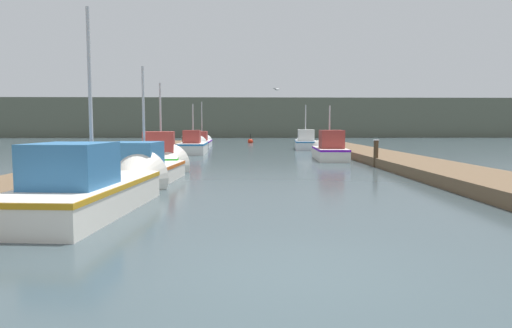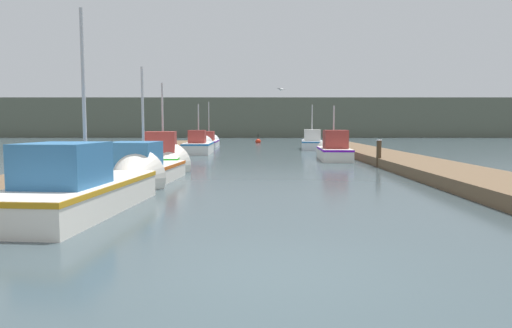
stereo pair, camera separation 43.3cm
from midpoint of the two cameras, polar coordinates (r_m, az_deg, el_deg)
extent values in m
plane|color=#38474C|center=(5.79, 4.90, -13.80)|extent=(200.00, 200.00, 0.00)
cube|color=brown|center=(22.33, -15.13, 0.54)|extent=(2.67, 40.00, 0.39)
cube|color=brown|center=(22.59, 17.85, 0.52)|extent=(2.67, 40.00, 0.39)
cube|color=#565B4C|center=(71.00, 0.61, 5.73)|extent=(120.00, 16.00, 5.53)
cube|color=silver|center=(10.30, -19.89, -3.91)|extent=(2.19, 5.02, 0.65)
cube|color=#C08719|center=(10.26, -19.94, -2.46)|extent=(2.22, 5.05, 0.10)
cone|color=silver|center=(13.07, -14.25, -1.93)|extent=(1.77, 1.30, 1.68)
cube|color=#2D6699|center=(9.67, -21.56, -0.05)|extent=(1.51, 1.73, 0.85)
cylinder|color=#B2B2B7|center=(10.53, -19.39, 8.11)|extent=(0.08, 0.08, 3.68)
cube|color=silver|center=(14.82, -13.20, -1.28)|extent=(2.13, 4.84, 0.55)
cube|color=#C35212|center=(14.80, -13.22, -0.45)|extent=(2.17, 4.88, 0.10)
cone|color=silver|center=(17.63, -10.27, -0.25)|extent=(1.77, 1.30, 1.68)
cube|color=#2D6699|center=(14.21, -13.99, 1.13)|extent=(1.51, 1.65, 0.78)
cylinder|color=#B2B2B7|center=(15.08, -12.93, 5.84)|extent=(0.08, 0.08, 3.13)
cube|color=silver|center=(18.92, -10.73, 0.19)|extent=(1.91, 4.29, 0.61)
cube|color=#16A613|center=(18.90, -10.74, 0.93)|extent=(1.94, 4.32, 0.10)
cone|color=silver|center=(21.52, -10.09, 0.77)|extent=(1.53, 1.21, 1.43)
cube|color=#99332D|center=(18.35, -10.92, 2.51)|extent=(1.28, 1.34, 0.96)
cylinder|color=#B2B2B7|center=(19.17, -10.73, 5.56)|extent=(0.08, 0.08, 2.93)
cube|color=silver|center=(24.27, 10.46, 1.26)|extent=(1.69, 4.16, 0.63)
cube|color=#6811C0|center=(24.26, 10.47, 1.86)|extent=(1.72, 4.19, 0.10)
cone|color=silver|center=(26.73, 9.81, 1.60)|extent=(1.44, 0.93, 1.40)
cube|color=#99332D|center=(23.73, 10.65, 3.06)|extent=(1.24, 1.56, 0.93)
cylinder|color=#B2B2B7|center=(24.53, 10.43, 4.62)|extent=(0.08, 0.08, 2.21)
cube|color=silver|center=(29.29, -6.58, 1.99)|extent=(1.67, 3.83, 0.69)
cube|color=blue|center=(29.27, -6.59, 2.54)|extent=(1.70, 3.87, 0.10)
cone|color=silver|center=(31.55, -6.12, 2.21)|extent=(1.57, 0.74, 1.56)
cube|color=#99332D|center=(28.78, -6.70, 3.42)|extent=(1.03, 1.16, 0.80)
cylinder|color=#B2B2B7|center=(29.53, -6.55, 5.07)|extent=(0.08, 0.08, 2.47)
cube|color=silver|center=(34.32, 7.60, 2.39)|extent=(1.86, 4.11, 0.65)
cube|color=#266EB0|center=(34.31, 7.60, 2.83)|extent=(1.90, 4.14, 0.10)
cone|color=silver|center=(36.76, 7.46, 2.56)|extent=(1.51, 1.03, 1.43)
cube|color=silver|center=(33.80, 7.64, 3.60)|extent=(1.31, 1.64, 0.83)
cylinder|color=#B2B2B7|center=(34.59, 7.61, 5.15)|extent=(0.08, 0.08, 2.67)
cube|color=silver|center=(38.30, -5.38, 2.58)|extent=(1.56, 4.91, 0.53)
cube|color=#6616B5|center=(38.29, -5.38, 2.88)|extent=(1.59, 4.94, 0.10)
cone|color=silver|center=(41.25, -5.05, 2.75)|extent=(1.42, 1.05, 1.41)
cube|color=#99332D|center=(37.67, -5.46, 3.52)|extent=(1.01, 1.72, 0.76)
cylinder|color=#B2B2B7|center=(38.63, -5.36, 5.38)|extent=(0.08, 0.08, 3.21)
cylinder|color=#473523|center=(34.31, -7.65, 2.61)|extent=(0.23, 0.23, 0.92)
cylinder|color=silver|center=(34.29, -7.66, 3.42)|extent=(0.26, 0.26, 0.04)
cylinder|color=#473523|center=(23.14, -11.19, 1.81)|extent=(0.30, 0.30, 1.23)
cylinder|color=silver|center=(23.11, -11.21, 3.38)|extent=(0.34, 0.34, 0.04)
cylinder|color=#473523|center=(20.54, 15.92, 1.22)|extent=(0.21, 0.21, 1.16)
cylinder|color=silver|center=(20.51, 15.96, 2.89)|extent=(0.24, 0.24, 0.04)
sphere|color=red|center=(45.41, 0.77, 2.83)|extent=(0.54, 0.54, 0.54)
cylinder|color=black|center=(45.40, 0.77, 3.49)|extent=(0.06, 0.06, 0.50)
ellipsoid|color=white|center=(25.68, 3.90, 9.29)|extent=(0.30, 0.30, 0.12)
cube|color=gray|center=(25.78, 4.10, 9.31)|extent=(0.28, 0.28, 0.07)
cube|color=gray|center=(25.58, 3.70, 9.35)|extent=(0.28, 0.28, 0.07)
camera|label=1|loc=(0.22, -89.13, 0.08)|focal=32.00mm
camera|label=2|loc=(0.22, 90.87, -0.08)|focal=32.00mm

